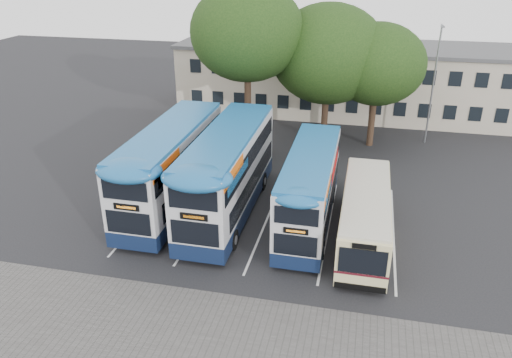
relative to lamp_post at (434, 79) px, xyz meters
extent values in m
plane|color=black|center=(-6.00, -19.97, -5.08)|extent=(120.00, 120.00, 0.00)
cube|color=#595654|center=(-8.00, -24.97, -5.08)|extent=(40.00, 6.00, 0.01)
cube|color=silver|center=(-16.75, -14.97, -5.08)|extent=(0.12, 11.00, 0.01)
cube|color=silver|center=(-13.25, -14.97, -5.08)|extent=(0.12, 11.00, 0.01)
cube|color=silver|center=(-9.75, -14.97, -5.08)|extent=(0.12, 11.00, 0.01)
cube|color=silver|center=(-6.25, -14.97, -5.08)|extent=(0.12, 11.00, 0.01)
cube|color=silver|center=(-2.75, -14.97, -5.08)|extent=(0.12, 11.00, 0.01)
cube|color=#B3A890|center=(-6.00, 7.03, -2.08)|extent=(32.00, 8.00, 6.00)
cube|color=#4C4C4F|center=(-6.00, 7.03, 0.97)|extent=(32.40, 8.40, 0.30)
cube|color=black|center=(-6.00, 3.01, -3.38)|extent=(30.00, 0.06, 1.20)
cube|color=black|center=(-6.00, 3.01, -0.58)|extent=(30.00, 0.06, 1.20)
cylinder|color=gray|center=(0.00, 0.03, -0.58)|extent=(0.14, 0.14, 9.00)
cube|color=gray|center=(0.00, 0.03, 3.92)|extent=(0.12, 0.80, 0.12)
cube|color=gray|center=(0.00, -0.37, 3.87)|extent=(0.25, 0.50, 0.12)
cylinder|color=black|center=(-13.51, -3.95, -1.90)|extent=(0.50, 0.50, 6.36)
ellipsoid|color=black|center=(-13.51, -3.95, 3.57)|extent=(8.16, 8.16, 6.93)
cylinder|color=black|center=(-7.91, -1.59, -2.54)|extent=(0.50, 0.50, 5.10)
ellipsoid|color=black|center=(-7.91, -1.59, 1.85)|extent=(8.66, 8.66, 7.36)
cylinder|color=black|center=(-4.29, -1.55, -2.75)|extent=(0.50, 0.50, 4.66)
ellipsoid|color=black|center=(-4.29, -1.55, 1.25)|extent=(7.06, 7.06, 6.00)
cube|color=#101D3D|center=(-15.60, -14.32, -4.32)|extent=(2.73, 11.48, 0.87)
cube|color=silver|center=(-15.60, -14.32, -2.19)|extent=(2.73, 11.48, 3.39)
cube|color=#195C99|center=(-15.60, -14.32, -0.44)|extent=(2.68, 11.25, 0.33)
cube|color=black|center=(-15.60, -14.00, -3.12)|extent=(2.77, 10.17, 1.09)
cube|color=black|center=(-15.60, -14.32, -1.42)|extent=(2.77, 10.83, 0.98)
cube|color=orange|center=(-14.22, -18.10, -0.82)|extent=(0.02, 3.50, 0.60)
cube|color=black|center=(-15.60, -20.10, -2.30)|extent=(1.31, 0.06, 0.33)
cylinder|color=black|center=(-16.83, -10.99, -4.54)|extent=(0.33, 1.09, 1.09)
cylinder|color=black|center=(-14.36, -10.99, -4.54)|extent=(0.33, 1.09, 1.09)
cylinder|color=black|center=(-16.83, -18.10, -4.54)|extent=(0.33, 1.09, 1.09)
cylinder|color=black|center=(-14.36, -18.10, -4.54)|extent=(0.33, 1.09, 1.09)
cube|color=#101D3D|center=(-12.10, -14.49, -4.31)|extent=(2.78, 11.68, 0.89)
cube|color=silver|center=(-12.10, -14.49, -2.14)|extent=(2.78, 11.68, 3.45)
cube|color=#195C99|center=(-12.10, -14.49, -0.36)|extent=(2.73, 11.45, 0.33)
cube|color=black|center=(-12.10, -14.16, -3.08)|extent=(2.82, 10.34, 1.11)
cube|color=black|center=(-12.10, -14.49, -1.36)|extent=(2.82, 11.01, 1.00)
cube|color=orange|center=(-10.70, -18.33, -0.75)|extent=(0.02, 3.56, 0.61)
cube|color=black|center=(-12.10, -20.36, -2.25)|extent=(1.33, 0.06, 0.33)
cylinder|color=black|center=(-13.35, -11.10, -4.53)|extent=(0.33, 1.11, 1.11)
cylinder|color=black|center=(-10.84, -11.10, -4.53)|extent=(0.33, 1.11, 1.11)
cylinder|color=black|center=(-13.35, -18.33, -4.53)|extent=(0.33, 1.11, 1.11)
cylinder|color=black|center=(-10.84, -18.33, -4.53)|extent=(0.33, 1.11, 1.11)
cube|color=#101D3D|center=(-7.42, -14.87, -4.41)|extent=(2.39, 10.05, 0.77)
cube|color=silver|center=(-7.42, -14.87, -2.55)|extent=(2.39, 10.05, 2.97)
cube|color=#195C99|center=(-7.42, -14.87, -1.02)|extent=(2.34, 9.85, 0.29)
cube|color=black|center=(-7.42, -14.58, -3.36)|extent=(2.43, 8.90, 0.96)
cube|color=black|center=(-7.42, -14.87, -1.88)|extent=(2.43, 9.47, 0.86)
cube|color=orange|center=(-6.21, -18.17, -1.35)|extent=(0.02, 3.06, 0.53)
cube|color=black|center=(-7.42, -19.92, -2.64)|extent=(1.15, 0.06, 0.29)
cylinder|color=black|center=(-8.50, -11.95, -4.61)|extent=(0.29, 0.96, 0.96)
cylinder|color=black|center=(-6.33, -11.95, -4.61)|extent=(0.29, 0.96, 0.96)
cylinder|color=black|center=(-8.50, -18.17, -4.61)|extent=(0.29, 0.96, 0.96)
cylinder|color=black|center=(-6.33, -18.17, -4.61)|extent=(0.29, 0.96, 0.96)
cube|color=#B00B0C|center=(-6.20, -13.67, -1.88)|extent=(0.02, 3.83, 0.81)
cube|color=beige|center=(-4.36, -16.01, -3.60)|extent=(2.35, 9.42, 2.40)
cube|color=beige|center=(-4.36, -16.01, -2.35)|extent=(2.26, 9.04, 0.19)
cube|color=black|center=(-4.36, -15.54, -3.20)|extent=(2.39, 7.53, 0.85)
cube|color=#50101A|center=(-4.36, -16.01, -4.00)|extent=(2.38, 9.44, 0.11)
cube|color=black|center=(-4.36, -20.74, -3.30)|extent=(2.07, 0.06, 1.22)
cylinder|color=black|center=(-5.43, -19.21, -4.61)|extent=(0.28, 0.94, 0.94)
cylinder|color=black|center=(-3.30, -19.21, -4.61)|extent=(0.28, 0.94, 0.94)
cylinder|color=black|center=(-5.43, -13.19, -4.61)|extent=(0.28, 0.94, 0.94)
cylinder|color=black|center=(-3.30, -13.19, -4.61)|extent=(0.28, 0.94, 0.94)
camera|label=1|loc=(-4.88, -39.27, 8.99)|focal=35.00mm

